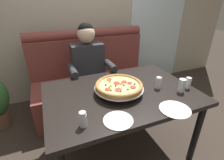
{
  "coord_description": "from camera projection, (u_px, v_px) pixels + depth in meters",
  "views": [
    {
      "loc": [
        -0.59,
        -1.22,
        1.53
      ],
      "look_at": [
        -0.07,
        0.05,
        0.85
      ],
      "focal_mm": 26.83,
      "sensor_mm": 36.0,
      "label": 1
    }
  ],
  "objects": [
    {
      "name": "shaker_parmesan",
      "position": [
        158.0,
        83.0,
        1.61
      ],
      "size": [
        0.06,
        0.06,
        0.11
      ],
      "color": "white",
      "rests_on": "dining_table"
    },
    {
      "name": "diner_main",
      "position": [
        90.0,
        70.0,
        2.11
      ],
      "size": [
        0.54,
        0.64,
        1.27
      ],
      "color": "#2D3342",
      "rests_on": "ground_plane"
    },
    {
      "name": "shaker_oregano",
      "position": [
        188.0,
        84.0,
        1.61
      ],
      "size": [
        0.06,
        0.06,
        0.11
      ],
      "color": "white",
      "rests_on": "dining_table"
    },
    {
      "name": "shaker_pepper_flakes",
      "position": [
        83.0,
        120.0,
        1.13
      ],
      "size": [
        0.05,
        0.05,
        0.11
      ],
      "color": "white",
      "rests_on": "dining_table"
    },
    {
      "name": "window_panel",
      "position": [
        159.0,
        6.0,
        2.95
      ],
      "size": [
        1.1,
        0.02,
        2.8
      ],
      "primitive_type": "cube",
      "color": "white",
      "rests_on": "ground_plane"
    },
    {
      "name": "plate_near_left",
      "position": [
        175.0,
        109.0,
        1.31
      ],
      "size": [
        0.24,
        0.24,
        0.02
      ],
      "color": "white",
      "rests_on": "dining_table"
    },
    {
      "name": "plate_near_right",
      "position": [
        118.0,
        119.0,
        1.19
      ],
      "size": [
        0.22,
        0.22,
        0.02
      ],
      "color": "white",
      "rests_on": "dining_table"
    },
    {
      "name": "booth_bench",
      "position": [
        94.0,
        82.0,
        2.5
      ],
      "size": [
        1.71,
        0.78,
        1.13
      ],
      "color": "brown",
      "rests_on": "ground_plane"
    },
    {
      "name": "back_wall_with_window",
      "position": [
        80.0,
        7.0,
        2.53
      ],
      "size": [
        6.0,
        0.12,
        2.8
      ],
      "primitive_type": "cube",
      "color": "#BCB29E",
      "rests_on": "ground_plane"
    },
    {
      "name": "ground_plane",
      "position": [
        120.0,
        148.0,
        1.9
      ],
      "size": [
        16.0,
        16.0,
        0.0
      ],
      "primitive_type": "plane",
      "color": "#382D26"
    },
    {
      "name": "pizza",
      "position": [
        119.0,
        86.0,
        1.51
      ],
      "size": [
        0.45,
        0.45,
        0.11
      ],
      "color": "silver",
      "rests_on": "dining_table"
    },
    {
      "name": "dining_table",
      "position": [
        121.0,
        99.0,
        1.6
      ],
      "size": [
        1.39,
        0.95,
        0.74
      ],
      "color": "black",
      "rests_on": "ground_plane"
    },
    {
      "name": "patio_chair",
      "position": [
        140.0,
        46.0,
        3.89
      ],
      "size": [
        0.43,
        0.43,
        0.86
      ],
      "color": "black",
      "rests_on": "ground_plane"
    },
    {
      "name": "drinking_glass",
      "position": [
        182.0,
        86.0,
        1.54
      ],
      "size": [
        0.06,
        0.06,
        0.13
      ],
      "color": "silver",
      "rests_on": "dining_table"
    }
  ]
}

